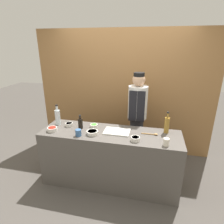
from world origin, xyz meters
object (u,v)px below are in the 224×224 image
sauce_bowl_orange (69,124)px  sauce_bowl_green (94,126)px  sauce_bowl_red (52,129)px  bottle_clear (58,117)px  sauce_bowl_white (92,132)px  chef_center (137,117)px  sauce_bowl_purple (135,139)px  bottle_soy (80,123)px  cup_blue (78,133)px  cup_cream (166,142)px  wooden_spoon (152,134)px  bottle_vinegar (167,125)px  cutting_board (117,132)px

sauce_bowl_orange → sauce_bowl_green: 0.40m
sauce_bowl_red → bottle_clear: size_ratio=0.44×
sauce_bowl_white → chef_center: chef_center is taller
sauce_bowl_purple → bottle_soy: (-0.87, 0.22, 0.05)m
bottle_soy → sauce_bowl_green: bearing=24.5°
sauce_bowl_orange → cup_blue: size_ratio=1.20×
chef_center → bottle_clear: bearing=-157.7°
sauce_bowl_purple → cup_cream: size_ratio=1.24×
sauce_bowl_white → cup_cream: 1.03m
chef_center → cup_cream: bearing=-60.9°
bottle_soy → cup_cream: bottle_soy is taller
sauce_bowl_green → sauce_bowl_red: (-0.57, -0.27, 0.01)m
sauce_bowl_purple → wooden_spoon: size_ratio=0.52×
sauce_bowl_white → bottle_vinegar: 1.09m
sauce_bowl_green → cup_blue: 0.35m
bottle_vinegar → sauce_bowl_purple: bearing=-140.0°
sauce_bowl_purple → cup_cream: cup_cream is taller
sauce_bowl_white → cup_blue: bearing=-154.5°
sauce_bowl_purple → cup_blue: 0.81m
sauce_bowl_white → bottle_vinegar: bottle_vinegar is taller
sauce_bowl_purple → cutting_board: (-0.29, 0.20, -0.02)m
sauce_bowl_purple → sauce_bowl_green: bearing=156.2°
sauce_bowl_purple → cutting_board: bearing=145.5°
cutting_board → bottle_vinegar: bearing=11.8°
sauce_bowl_purple → cutting_board: sauce_bowl_purple is taller
sauce_bowl_purple → sauce_bowl_green: size_ratio=1.06×
sauce_bowl_red → cutting_board: bearing=10.0°
sauce_bowl_white → bottle_clear: (-0.66, 0.22, 0.10)m
sauce_bowl_orange → cutting_board: sauce_bowl_orange is taller
wooden_spoon → sauce_bowl_white: bearing=-168.2°
bottle_clear → wooden_spoon: bearing=-1.6°
chef_center → sauce_bowl_orange: bearing=-153.0°
cup_cream → bottle_soy: bearing=168.7°
cutting_board → cup_blue: bearing=-155.9°
sauce_bowl_red → bottle_clear: 0.26m
sauce_bowl_purple → cup_blue: cup_blue is taller
sauce_bowl_purple → bottle_vinegar: 0.56m
bottle_vinegar → bottle_clear: bearing=-177.4°
sauce_bowl_green → bottle_clear: size_ratio=0.35×
sauce_bowl_orange → sauce_bowl_white: size_ratio=0.68×
bottle_clear → sauce_bowl_purple: bearing=-12.1°
sauce_bowl_purple → sauce_bowl_red: bearing=178.5°
sauce_bowl_green → wooden_spoon: 0.90m
bottle_vinegar → chef_center: chef_center is taller
bottle_clear → wooden_spoon: size_ratio=1.41×
sauce_bowl_white → cutting_board: 0.36m
sauce_bowl_red → cutting_board: sauce_bowl_red is taller
sauce_bowl_red → bottle_clear: bearing=96.5°
bottle_vinegar → sauce_bowl_green: bearing=-177.4°
cutting_board → wooden_spoon: wooden_spoon is taller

